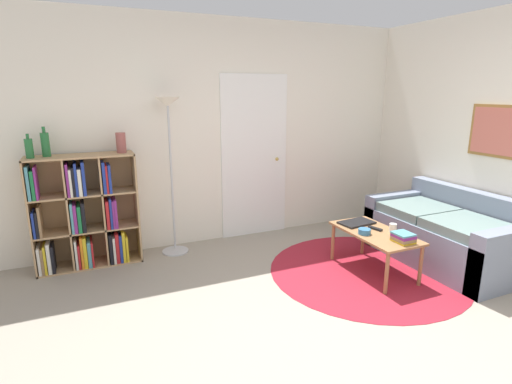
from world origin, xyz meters
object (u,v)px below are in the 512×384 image
bottle_left (29,148)px  vase_on_shelf (121,143)px  couch (448,235)px  laptop (356,223)px  bowl (364,231)px  cup (393,228)px  floor_lamp (169,132)px  coffee_table (375,236)px  bookshelf (84,216)px  bottle_middle (45,144)px

bottle_left → vase_on_shelf: (0.83, 0.02, 0.01)m
couch → laptop: 1.01m
bowl → vase_on_shelf: vase_on_shelf is taller
bowl → cup: size_ratio=1.43×
floor_lamp → bottle_left: floor_lamp is taller
laptop → vase_on_shelf: 2.59m
cup → bottle_left: (-3.20, 1.40, 0.79)m
bowl → bottle_left: bottle_left is taller
couch → bowl: couch is taller
bowl → bottle_left: size_ratio=0.52×
bowl → bottle_left: (-2.91, 1.34, 0.81)m
coffee_table → bookshelf: bearing=152.9°
bowl → cup: 0.30m
couch → laptop: (-0.93, 0.37, 0.15)m
bookshelf → vase_on_shelf: size_ratio=5.63×
bottle_left → vase_on_shelf: 0.83m
floor_lamp → couch: bearing=-28.1°
couch → bowl: bearing=175.8°
cup → bottle_left: size_ratio=0.37×
bottle_middle → bottle_left: bearing=-160.4°
floor_lamp → bowl: 2.26m
bowl → cup: cup is taller
laptop → bowl: 0.32m
bottle_middle → coffee_table: bearing=-25.4°
bookshelf → vase_on_shelf: vase_on_shelf is taller
laptop → coffee_table: bearing=-87.5°
bookshelf → cup: (2.80, -1.42, -0.07)m
floor_lamp → bottle_left: bearing=179.7°
vase_on_shelf → coffee_table: bearing=-31.3°
bookshelf → coffee_table: (2.64, -1.35, -0.16)m
floor_lamp → couch: floor_lamp is taller
cup → bookshelf: bearing=153.1°
floor_lamp → coffee_table: bearing=-37.5°
laptop → cup: cup is taller
coffee_table → floor_lamp: bearing=142.5°
cup → vase_on_shelf: size_ratio=0.41×
coffee_table → bowl: size_ratio=7.60×
vase_on_shelf → cup: bearing=-30.9°
couch → coffee_table: bearing=174.8°
bookshelf → cup: 3.14m
coffee_table → bottle_middle: 3.35m
coffee_table → cup: 0.19m
bowl → vase_on_shelf: bearing=146.9°
bottle_middle → vase_on_shelf: bearing=-2.4°
couch → vase_on_shelf: vase_on_shelf is taller
bottle_middle → vase_on_shelf: 0.69m
floor_lamp → coffee_table: 2.38m
bowl → bottle_middle: size_ratio=0.42×
coffee_table → vase_on_shelf: bearing=148.7°
bookshelf → cup: bookshelf is taller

